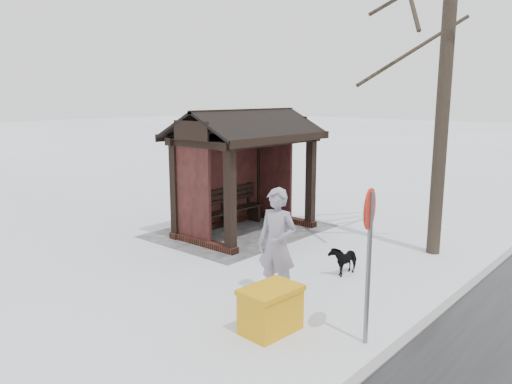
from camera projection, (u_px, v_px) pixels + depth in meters
ground at (246, 233)px, 12.60m from camera, size 120.00×120.00×0.00m
kerb at (470, 286)px, 9.05m from camera, size 120.00×0.15×0.06m
trampled_patch at (240, 231)px, 12.73m from camera, size 4.20×3.20×0.02m
bus_shelter at (241, 147)px, 12.29m from camera, size 3.60×2.40×3.09m
pedestrian at (277, 244)px, 8.35m from camera, size 0.57×0.77×1.91m
dog at (344, 259)px, 9.67m from camera, size 0.69×0.32×0.58m
grit_bin at (271, 309)px, 7.26m from camera, size 0.93×0.67×0.68m
road_sign at (369, 232)px, 6.70m from camera, size 0.55×0.18×2.20m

